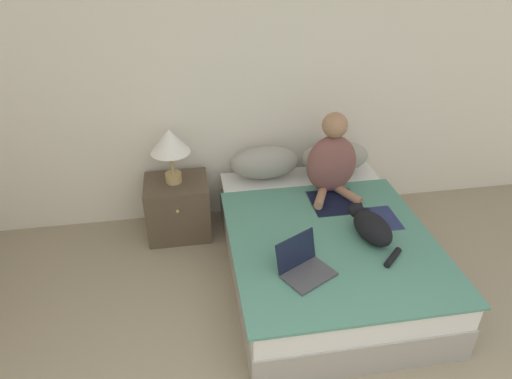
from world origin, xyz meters
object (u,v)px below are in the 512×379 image
Objects in this scene: person_sitting at (332,160)px; laptop_open at (304,267)px; pillow_near at (265,162)px; pillow_far at (335,157)px; nightstand at (178,207)px; bed at (323,250)px; cat_tabby at (371,227)px; table_lamp at (170,144)px.

person_sitting reaches higher than laptop_open.
pillow_far is (0.63, 0.00, 0.00)m from pillow_near.
nightstand is (-0.76, -0.05, -0.34)m from pillow_near.
pillow_far is at bearing 2.26° from nightstand.
pillow_near is at bearing 147.19° from person_sitting.
person_sitting reaches higher than bed.
bed is at bearing -34.21° from nightstand.
pillow_near is 1.00× the size of pillow_far.
pillow_near reaches higher than laptop_open.
bed is 0.47m from cat_tabby.
nightstand is at bearing 41.32° from cat_tabby.
person_sitting is 1.08m from laptop_open.
bed is at bearing 30.20° from laptop_open.
cat_tabby is at bearing -2.09° from laptop_open.
nightstand is 1.12× the size of table_lamp.
pillow_far is 1.05× the size of cat_tabby.
laptop_open is at bearing -88.78° from pillow_near.
bed is 1.46m from table_lamp.
cat_tabby is at bearing -34.74° from table_lamp.
table_lamp is at bearing 145.93° from bed.
nightstand is (-1.25, 0.26, -0.49)m from person_sitting.
pillow_far is 1.40m from laptop_open.
pillow_far is 1.27× the size of table_lamp.
pillow_near is 1.27× the size of table_lamp.
bed is 0.72m from person_sitting.
pillow_near is at bearing 16.42° from cat_tabby.
pillow_near is at bearing 180.00° from pillow_far.
table_lamp is (-0.78, -0.05, 0.26)m from pillow_near.
table_lamp reaches higher than cat_tabby.
laptop_open reaches higher than nightstand.
pillow_near is (-0.31, 0.79, 0.37)m from bed.
bed is 4.77× the size of laptop_open.
nightstand is at bearing -177.74° from pillow_far.
laptop_open is at bearing -115.44° from pillow_far.
cat_tabby is at bearing -92.97° from pillow_far.
table_lamp is at bearing 168.22° from person_sitting.
person_sitting is at bearing 69.95° from bed.
person_sitting is 1.19× the size of cat_tabby.
pillow_near is 1.14m from cat_tabby.
pillow_near reaches higher than bed.
bed is 3.20× the size of pillow_near.
pillow_near is 1.05× the size of cat_tabby.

